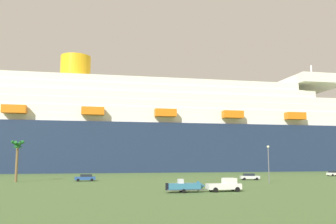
{
  "coord_description": "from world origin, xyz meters",
  "views": [
    {
      "loc": [
        -13.83,
        -80.71,
        5.54
      ],
      "look_at": [
        2.23,
        34.87,
        20.33
      ],
      "focal_mm": 38.46,
      "sensor_mm": 36.0,
      "label": 1
    }
  ],
  "objects_px": {
    "small_boat_on_trailer": "(188,186)",
    "parked_car_blue_suv": "(85,178)",
    "palm_tree": "(17,149)",
    "street_lamp": "(268,159)",
    "parked_car_white_van": "(334,173)",
    "pickup_truck": "(225,185)",
    "cruise_ship": "(161,133)",
    "parked_car_silver_sedan": "(249,177)"
  },
  "relations": [
    {
      "from": "palm_tree",
      "to": "parked_car_white_van",
      "type": "relative_size",
      "value": 2.12
    },
    {
      "from": "palm_tree",
      "to": "cruise_ship",
      "type": "bearing_deg",
      "value": 57.08
    },
    {
      "from": "parked_car_white_van",
      "to": "street_lamp",
      "type": "bearing_deg",
      "value": -140.56
    },
    {
      "from": "pickup_truck",
      "to": "small_boat_on_trailer",
      "type": "relative_size",
      "value": 0.8
    },
    {
      "from": "small_boat_on_trailer",
      "to": "parked_car_white_van",
      "type": "distance_m",
      "value": 69.09
    },
    {
      "from": "cruise_ship",
      "to": "pickup_truck",
      "type": "height_order",
      "value": "cruise_ship"
    },
    {
      "from": "palm_tree",
      "to": "small_boat_on_trailer",
      "type": "bearing_deg",
      "value": -41.0
    },
    {
      "from": "parked_car_blue_suv",
      "to": "palm_tree",
      "type": "bearing_deg",
      "value": -176.23
    },
    {
      "from": "parked_car_blue_suv",
      "to": "small_boat_on_trailer",
      "type": "bearing_deg",
      "value": -58.68
    },
    {
      "from": "cruise_ship",
      "to": "street_lamp",
      "type": "height_order",
      "value": "cruise_ship"
    },
    {
      "from": "small_boat_on_trailer",
      "to": "parked_car_white_van",
      "type": "height_order",
      "value": "small_boat_on_trailer"
    },
    {
      "from": "cruise_ship",
      "to": "street_lamp",
      "type": "distance_m",
      "value": 76.55
    },
    {
      "from": "parked_car_blue_suv",
      "to": "parked_car_white_van",
      "type": "height_order",
      "value": "same"
    },
    {
      "from": "pickup_truck",
      "to": "parked_car_silver_sedan",
      "type": "relative_size",
      "value": 1.19
    },
    {
      "from": "cruise_ship",
      "to": "parked_car_white_van",
      "type": "distance_m",
      "value": 68.78
    },
    {
      "from": "pickup_truck",
      "to": "street_lamp",
      "type": "bearing_deg",
      "value": 48.77
    },
    {
      "from": "cruise_ship",
      "to": "street_lamp",
      "type": "bearing_deg",
      "value": -78.62
    },
    {
      "from": "small_boat_on_trailer",
      "to": "street_lamp",
      "type": "distance_m",
      "value": 28.19
    },
    {
      "from": "small_boat_on_trailer",
      "to": "street_lamp",
      "type": "relative_size",
      "value": 0.89
    },
    {
      "from": "small_boat_on_trailer",
      "to": "cruise_ship",
      "type": "bearing_deg",
      "value": 85.98
    },
    {
      "from": "street_lamp",
      "to": "parked_car_white_van",
      "type": "bearing_deg",
      "value": 39.44
    },
    {
      "from": "parked_car_white_van",
      "to": "palm_tree",
      "type": "bearing_deg",
      "value": -170.63
    },
    {
      "from": "pickup_truck",
      "to": "small_boat_on_trailer",
      "type": "height_order",
      "value": "pickup_truck"
    },
    {
      "from": "palm_tree",
      "to": "parked_car_blue_suv",
      "type": "height_order",
      "value": "palm_tree"
    },
    {
      "from": "street_lamp",
      "to": "parked_car_white_van",
      "type": "height_order",
      "value": "street_lamp"
    },
    {
      "from": "parked_car_silver_sedan",
      "to": "pickup_truck",
      "type": "bearing_deg",
      "value": -117.52
    },
    {
      "from": "pickup_truck",
      "to": "parked_car_blue_suv",
      "type": "bearing_deg",
      "value": 129.78
    },
    {
      "from": "cruise_ship",
      "to": "pickup_truck",
      "type": "bearing_deg",
      "value": -90.07
    },
    {
      "from": "cruise_ship",
      "to": "pickup_truck",
      "type": "xyz_separation_m",
      "value": [
        -0.11,
        -91.55,
        -14.65
      ]
    },
    {
      "from": "palm_tree",
      "to": "parked_car_blue_suv",
      "type": "relative_size",
      "value": 1.93
    },
    {
      "from": "small_boat_on_trailer",
      "to": "parked_car_silver_sedan",
      "type": "xyz_separation_m",
      "value": [
        21.32,
        29.28,
        -0.13
      ]
    },
    {
      "from": "pickup_truck",
      "to": "street_lamp",
      "type": "distance_m",
      "value": 23.26
    },
    {
      "from": "pickup_truck",
      "to": "palm_tree",
      "type": "relative_size",
      "value": 0.61
    },
    {
      "from": "small_boat_on_trailer",
      "to": "parked_car_blue_suv",
      "type": "xyz_separation_m",
      "value": [
        -18.62,
        30.59,
        -0.13
      ]
    },
    {
      "from": "cruise_ship",
      "to": "small_boat_on_trailer",
      "type": "distance_m",
      "value": 93.53
    },
    {
      "from": "cruise_ship",
      "to": "palm_tree",
      "type": "xyz_separation_m",
      "value": [
        -40.5,
        -62.55,
        -8.3
      ]
    },
    {
      "from": "cruise_ship",
      "to": "small_boat_on_trailer",
      "type": "height_order",
      "value": "cruise_ship"
    },
    {
      "from": "parked_car_white_van",
      "to": "cruise_ship",
      "type": "bearing_deg",
      "value": 134.18
    },
    {
      "from": "palm_tree",
      "to": "street_lamp",
      "type": "bearing_deg",
      "value": -12.01
    },
    {
      "from": "pickup_truck",
      "to": "parked_car_white_van",
      "type": "xyz_separation_m",
      "value": [
        46.91,
        43.4,
        -0.21
      ]
    },
    {
      "from": "small_boat_on_trailer",
      "to": "palm_tree",
      "type": "distance_m",
      "value": 45.54
    },
    {
      "from": "pickup_truck",
      "to": "parked_car_blue_suv",
      "type": "xyz_separation_m",
      "value": [
        -24.99,
        30.01,
        -0.21
      ]
    }
  ]
}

